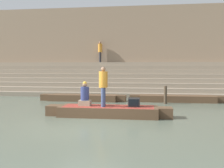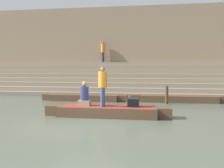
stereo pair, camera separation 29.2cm
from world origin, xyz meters
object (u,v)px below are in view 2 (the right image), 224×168
rowboat_main (108,111)px  moored_boat_distant (85,97)px  person_on_steps (103,50)px  person_rowing (84,96)px  mooring_post (167,95)px  moored_boat_shore (179,98)px  person_standing (103,84)px  tv_set (133,102)px

rowboat_main → moored_boat_distant: 5.58m
person_on_steps → moored_boat_distant: bearing=20.5°
person_rowing → moored_boat_distant: 5.20m
person_rowing → mooring_post: bearing=65.2°
moored_boat_shore → moored_boat_distant: (-5.90, -0.34, 0.00)m
moored_boat_shore → person_on_steps: 9.04m
rowboat_main → person_on_steps: bearing=103.9°
moored_boat_distant → person_standing: bearing=-61.3°
moored_boat_shore → mooring_post: bearing=-121.2°
rowboat_main → mooring_post: 5.11m
person_rowing → tv_set: bearing=16.7°
person_standing → moored_boat_shore: person_standing is taller
moored_boat_shore → moored_boat_distant: same height
person_standing → mooring_post: size_ratio=1.64×
mooring_post → person_on_steps: 9.21m
rowboat_main → moored_boat_distant: size_ratio=0.99×
moored_boat_distant → person_on_steps: 7.11m
person_standing → moored_boat_distant: person_standing is taller
person_standing → person_on_steps: size_ratio=0.95×
rowboat_main → person_on_steps: (-2.44, 11.28, 3.38)m
rowboat_main → person_standing: size_ratio=3.19×
rowboat_main → tv_set: size_ratio=10.99×
tv_set → moored_boat_shore: tv_set is taller
person_rowing → mooring_post: size_ratio=1.03×
rowboat_main → tv_set: tv_set is taller
person_standing → tv_set: person_standing is taller
rowboat_main → moored_boat_shore: 6.42m
tv_set → moored_boat_distant: 6.12m
moored_boat_distant → person_on_steps: bearing=95.8°
moored_boat_shore → mooring_post: 1.36m
person_on_steps → person_rowing: bearing=27.2°
person_rowing → person_on_steps: (-1.38, 11.23, 2.76)m
rowboat_main → person_rowing: person_rowing is taller
mooring_post → person_on_steps: person_on_steps is taller
rowboat_main → moored_boat_distant: rowboat_main is taller
rowboat_main → moored_boat_shore: size_ratio=0.94×
moored_boat_distant → mooring_post: size_ratio=5.24×
rowboat_main → moored_boat_distant: bearing=117.2°
person_standing → person_on_steps: person_on_steps is taller
mooring_post → person_on_steps: bearing=126.5°
tv_set → moored_boat_shore: 5.85m
person_rowing → mooring_post: 5.70m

